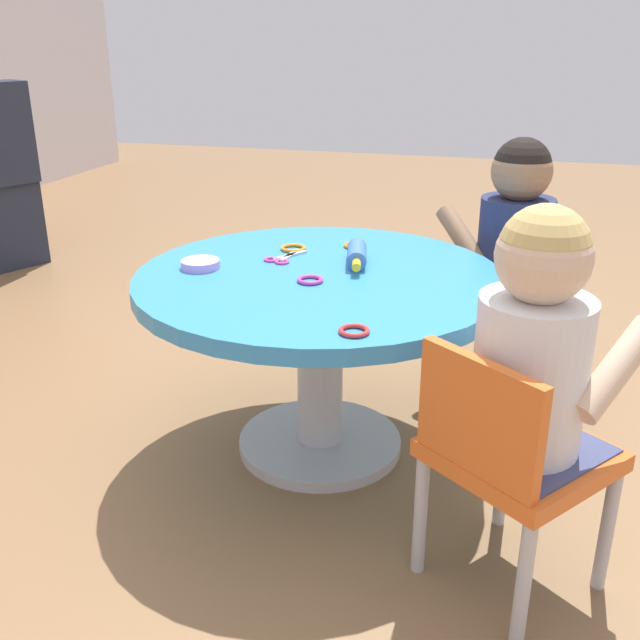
{
  "coord_description": "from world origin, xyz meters",
  "views": [
    {
      "loc": [
        -1.66,
        -0.47,
        1.06
      ],
      "look_at": [
        0.0,
        0.0,
        0.37
      ],
      "focal_mm": 40.95,
      "sensor_mm": 36.0,
      "label": 1
    }
  ],
  "objects_px": {
    "child_chair_left": "(509,457)",
    "seated_child_right": "(515,228)",
    "seated_child_left": "(535,343)",
    "child_chair_right": "(516,306)",
    "rolling_pin": "(357,254)",
    "craft_table": "(320,316)",
    "craft_scissors": "(283,258)"
  },
  "relations": [
    {
      "from": "craft_table",
      "to": "rolling_pin",
      "type": "relative_size",
      "value": 4.04
    },
    {
      "from": "seated_child_left",
      "to": "seated_child_right",
      "type": "distance_m",
      "value": 0.84
    },
    {
      "from": "child_chair_left",
      "to": "seated_child_left",
      "type": "distance_m",
      "value": 0.23
    },
    {
      "from": "rolling_pin",
      "to": "craft_table",
      "type": "bearing_deg",
      "value": 147.06
    },
    {
      "from": "seated_child_left",
      "to": "seated_child_right",
      "type": "xyz_separation_m",
      "value": [
        0.84,
        0.06,
        0.0
      ]
    },
    {
      "from": "rolling_pin",
      "to": "child_chair_right",
      "type": "bearing_deg",
      "value": -52.0
    },
    {
      "from": "seated_child_right",
      "to": "craft_table",
      "type": "bearing_deg",
      "value": 135.23
    },
    {
      "from": "craft_table",
      "to": "rolling_pin",
      "type": "distance_m",
      "value": 0.19
    },
    {
      "from": "seated_child_right",
      "to": "rolling_pin",
      "type": "relative_size",
      "value": 2.22
    },
    {
      "from": "seated_child_right",
      "to": "seated_child_left",
      "type": "bearing_deg",
      "value": -175.68
    },
    {
      "from": "craft_table",
      "to": "seated_child_right",
      "type": "distance_m",
      "value": 0.66
    },
    {
      "from": "seated_child_left",
      "to": "child_chair_right",
      "type": "distance_m",
      "value": 0.84
    },
    {
      "from": "child_chair_left",
      "to": "craft_scissors",
      "type": "distance_m",
      "value": 0.82
    },
    {
      "from": "craft_scissors",
      "to": "craft_table",
      "type": "bearing_deg",
      "value": -124.61
    },
    {
      "from": "seated_child_left",
      "to": "child_chair_left",
      "type": "bearing_deg",
      "value": 142.94
    },
    {
      "from": "craft_table",
      "to": "rolling_pin",
      "type": "bearing_deg",
      "value": -32.94
    },
    {
      "from": "seated_child_left",
      "to": "craft_scissors",
      "type": "bearing_deg",
      "value": 53.79
    },
    {
      "from": "seated_child_left",
      "to": "rolling_pin",
      "type": "xyz_separation_m",
      "value": [
        0.49,
        0.45,
        -0.01
      ]
    },
    {
      "from": "craft_table",
      "to": "seated_child_left",
      "type": "distance_m",
      "value": 0.66
    },
    {
      "from": "child_chair_right",
      "to": "rolling_pin",
      "type": "xyz_separation_m",
      "value": [
        -0.32,
        0.41,
        0.22
      ]
    },
    {
      "from": "seated_child_right",
      "to": "craft_scissors",
      "type": "bearing_deg",
      "value": 122.4
    },
    {
      "from": "seated_child_left",
      "to": "child_chair_right",
      "type": "bearing_deg",
      "value": 2.49
    },
    {
      "from": "seated_child_left",
      "to": "rolling_pin",
      "type": "bearing_deg",
      "value": 42.43
    },
    {
      "from": "child_chair_left",
      "to": "rolling_pin",
      "type": "distance_m",
      "value": 0.71
    },
    {
      "from": "child_chair_left",
      "to": "seated_child_left",
      "type": "bearing_deg",
      "value": -37.06
    },
    {
      "from": "child_chair_left",
      "to": "rolling_pin",
      "type": "bearing_deg",
      "value": 39.09
    },
    {
      "from": "child_chair_left",
      "to": "seated_child_right",
      "type": "bearing_deg",
      "value": 2.59
    },
    {
      "from": "craft_table",
      "to": "craft_scissors",
      "type": "height_order",
      "value": "craft_scissors"
    },
    {
      "from": "child_chair_left",
      "to": "craft_scissors",
      "type": "height_order",
      "value": "child_chair_left"
    },
    {
      "from": "seated_child_right",
      "to": "rolling_pin",
      "type": "bearing_deg",
      "value": 132.37
    },
    {
      "from": "child_chair_right",
      "to": "rolling_pin",
      "type": "relative_size",
      "value": 2.34
    },
    {
      "from": "craft_table",
      "to": "child_chair_left",
      "type": "height_order",
      "value": "child_chair_left"
    }
  ]
}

